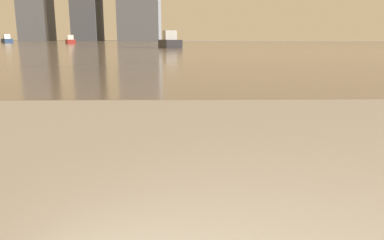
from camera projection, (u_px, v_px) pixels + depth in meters
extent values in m
cube|color=gray|center=(183.00, 44.00, 60.52)|extent=(180.00, 110.00, 0.01)
cube|color=#2D2D33|center=(170.00, 44.00, 40.22)|extent=(2.77, 5.09, 0.85)
cube|color=silver|center=(170.00, 35.00, 40.02)|extent=(1.61, 2.05, 0.97)
cube|color=navy|center=(7.00, 41.00, 77.27)|extent=(3.86, 4.69, 0.80)
cube|color=silver|center=(7.00, 36.00, 77.08)|extent=(1.91, 2.07, 0.92)
cube|color=maroon|center=(70.00, 42.00, 66.03)|extent=(2.78, 4.21, 0.70)
cube|color=silver|center=(70.00, 37.00, 65.87)|extent=(1.49, 1.76, 0.80)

